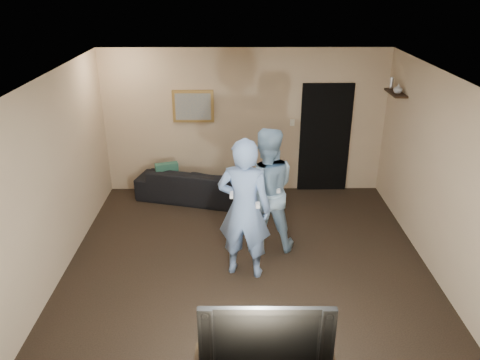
{
  "coord_description": "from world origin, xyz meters",
  "views": [
    {
      "loc": [
        -0.15,
        -5.52,
        3.73
      ],
      "look_at": [
        -0.1,
        0.3,
        1.15
      ],
      "focal_mm": 35.0,
      "sensor_mm": 36.0,
      "label": 1
    }
  ],
  "objects_px": {
    "television": "(266,330)",
    "wii_player_right": "(265,190)",
    "wii_player_left": "(244,209)",
    "sofa": "(194,184)"
  },
  "relations": [
    {
      "from": "wii_player_left",
      "to": "wii_player_right",
      "type": "height_order",
      "value": "wii_player_left"
    },
    {
      "from": "wii_player_left",
      "to": "sofa",
      "type": "bearing_deg",
      "value": 110.46
    },
    {
      "from": "sofa",
      "to": "television",
      "type": "height_order",
      "value": "television"
    },
    {
      "from": "wii_player_left",
      "to": "wii_player_right",
      "type": "xyz_separation_m",
      "value": [
        0.31,
        0.65,
        -0.04
      ]
    },
    {
      "from": "sofa",
      "to": "wii_player_right",
      "type": "distance_m",
      "value": 2.11
    },
    {
      "from": "television",
      "to": "wii_player_right",
      "type": "xyz_separation_m",
      "value": [
        0.15,
        2.72,
        0.1
      ]
    },
    {
      "from": "television",
      "to": "wii_player_left",
      "type": "relative_size",
      "value": 0.61
    },
    {
      "from": "television",
      "to": "wii_player_right",
      "type": "relative_size",
      "value": 0.64
    },
    {
      "from": "television",
      "to": "wii_player_left",
      "type": "bearing_deg",
      "value": 94.99
    },
    {
      "from": "television",
      "to": "wii_player_left",
      "type": "height_order",
      "value": "wii_player_left"
    }
  ]
}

